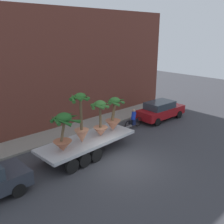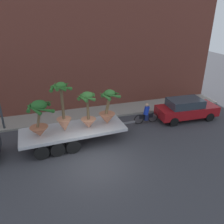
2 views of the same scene
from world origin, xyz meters
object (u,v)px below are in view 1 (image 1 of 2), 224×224
potted_palm_front (100,120)px  cyclist (134,119)px  parked_car (161,110)px  potted_palm_rear (63,132)px  potted_palm_middle (81,122)px  potted_palm_extra (114,117)px  flatbed_trailer (84,144)px

potted_palm_front → cyclist: size_ratio=1.22×
parked_car → cyclist: bearing=175.3°
potted_palm_front → parked_car: (7.45, 1.06, -1.19)m
potted_palm_rear → potted_palm_middle: (1.29, 0.19, 0.19)m
cyclist → parked_car: (3.06, -0.25, 0.16)m
potted_palm_front → cyclist: bearing=16.6°
potted_palm_rear → potted_palm_extra: 3.97m
potted_palm_rear → parked_car: bearing=7.0°
potted_palm_extra → cyclist: 3.55m
potted_palm_middle → potted_palm_front: 1.42m
flatbed_trailer → potted_palm_rear: (-1.51, -0.31, 1.30)m
flatbed_trailer → potted_palm_extra: bearing=1.2°
cyclist → parked_car: parked_car is taller
potted_palm_rear → potted_palm_extra: potted_palm_extra is taller
potted_palm_front → potted_palm_middle: bearing=179.7°
potted_palm_middle → cyclist: bearing=12.7°
cyclist → parked_car: bearing=-4.7°
potted_palm_extra → flatbed_trailer: bearing=-178.8°
potted_palm_middle → parked_car: 9.03m
flatbed_trailer → cyclist: cyclist is taller
parked_car → potted_palm_extra: bearing=-171.9°
flatbed_trailer → cyclist: (5.57, 1.19, -0.10)m
potted_palm_front → parked_car: bearing=8.1°
potted_palm_middle → potted_palm_extra: (2.67, 0.17, -0.36)m
potted_palm_rear → cyclist: potted_palm_rear is taller
potted_palm_middle → potted_palm_extra: 2.70m
potted_palm_extra → cyclist: size_ratio=1.18×
potted_palm_rear → potted_palm_front: size_ratio=0.93×
flatbed_trailer → parked_car: bearing=6.2°
flatbed_trailer → parked_car: 8.68m
potted_palm_middle → potted_palm_front: potted_palm_middle is taller
potted_palm_middle → potted_palm_extra: size_ratio=1.35×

